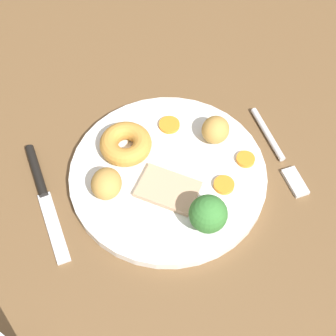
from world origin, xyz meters
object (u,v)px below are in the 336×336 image
(carrot_coin_back, at_px, (245,159))
(knife, at_px, (43,191))
(dinner_plate, at_px, (168,175))
(fork, at_px, (279,154))
(roast_potato_left, at_px, (215,130))
(broccoli_floret, at_px, (210,214))
(meat_slice_main, at_px, (168,189))
(carrot_coin_front, at_px, (224,185))
(carrot_coin_side, at_px, (173,124))
(yorkshire_pudding, at_px, (126,144))
(roast_potato_right, at_px, (106,184))

(carrot_coin_back, xyz_separation_m, knife, (0.27, -0.04, -0.01))
(dinner_plate, relative_size, fork, 1.74)
(roast_potato_left, bearing_deg, broccoli_floret, 67.73)
(dinner_plate, height_order, broccoli_floret, broccoli_floret)
(meat_slice_main, distance_m, carrot_coin_front, 0.07)
(carrot_coin_back, bearing_deg, roast_potato_left, -60.22)
(carrot_coin_side, bearing_deg, meat_slice_main, 70.27)
(carrot_coin_back, relative_size, fork, 0.17)
(meat_slice_main, xyz_separation_m, carrot_coin_side, (-0.04, -0.10, -0.00))
(dinner_plate, bearing_deg, knife, -8.41)
(yorkshire_pudding, xyz_separation_m, roast_potato_left, (-0.12, 0.02, 0.01))
(carrot_coin_side, distance_m, knife, 0.20)
(carrot_coin_side, bearing_deg, roast_potato_right, 35.60)
(carrot_coin_front, bearing_deg, meat_slice_main, -10.64)
(dinner_plate, height_order, yorkshire_pudding, yorkshire_pudding)
(roast_potato_left, height_order, carrot_coin_side, roast_potato_left)
(roast_potato_right, bearing_deg, meat_slice_main, 163.47)
(yorkshire_pudding, height_order, broccoli_floret, broccoli_floret)
(roast_potato_left, xyz_separation_m, carrot_coin_side, (0.05, -0.04, -0.02))
(roast_potato_right, bearing_deg, carrot_coin_front, 166.31)
(meat_slice_main, distance_m, broccoli_floret, 0.08)
(meat_slice_main, relative_size, roast_potato_right, 1.71)
(roast_potato_right, relative_size, fork, 0.29)
(dinner_plate, bearing_deg, carrot_coin_front, 146.93)
(yorkshire_pudding, height_order, carrot_coin_back, yorkshire_pudding)
(carrot_coin_front, bearing_deg, yorkshire_pudding, -40.75)
(carrot_coin_back, distance_m, knife, 0.28)
(dinner_plate, bearing_deg, fork, 176.94)
(roast_potato_left, bearing_deg, roast_potato_right, 14.59)
(carrot_coin_front, bearing_deg, carrot_coin_side, -73.13)
(yorkshire_pudding, distance_m, broccoli_floret, 0.16)
(carrot_coin_side, distance_m, broccoli_floret, 0.17)
(meat_slice_main, relative_size, carrot_coin_side, 2.55)
(carrot_coin_back, bearing_deg, knife, -7.56)
(roast_potato_right, bearing_deg, knife, -20.14)
(dinner_plate, distance_m, roast_potato_right, 0.09)
(carrot_coin_back, bearing_deg, broccoli_floret, 44.73)
(carrot_coin_side, height_order, knife, carrot_coin_side)
(roast_potato_right, relative_size, broccoli_floret, 0.82)
(meat_slice_main, distance_m, yorkshire_pudding, 0.09)
(fork, bearing_deg, yorkshire_pudding, -109.95)
(carrot_coin_front, distance_m, carrot_coin_side, 0.12)
(dinner_plate, distance_m, carrot_coin_front, 0.08)
(carrot_coin_back, xyz_separation_m, broccoli_floret, (0.08, 0.08, 0.03))
(yorkshire_pudding, xyz_separation_m, carrot_coin_side, (-0.07, -0.02, -0.01))
(roast_potato_right, distance_m, broccoli_floret, 0.14)
(meat_slice_main, distance_m, knife, 0.17)
(carrot_coin_side, bearing_deg, broccoli_floret, 89.27)
(knife, bearing_deg, fork, 78.80)
(yorkshire_pudding, distance_m, fork, 0.21)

